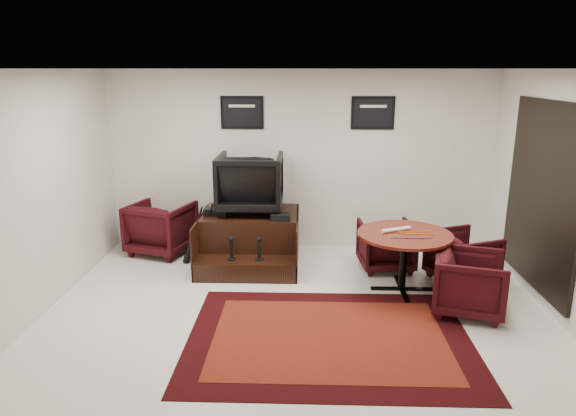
{
  "coord_description": "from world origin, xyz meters",
  "views": [
    {
      "loc": [
        0.07,
        -5.47,
        2.8
      ],
      "look_at": [
        -0.14,
        0.9,
        1.07
      ],
      "focal_mm": 32.0,
      "sensor_mm": 36.0,
      "label": 1
    }
  ],
  "objects_px": {
    "table_chair_back": "(386,243)",
    "table_chair_corner": "(470,280)",
    "meeting_table": "(404,240)",
    "shine_podium": "(250,240)",
    "shine_chair": "(250,180)",
    "table_chair_window": "(463,255)",
    "armchair_side": "(161,225)"
  },
  "relations": [
    {
      "from": "table_chair_back",
      "to": "table_chair_corner",
      "type": "xyz_separation_m",
      "value": [
        0.77,
        -1.38,
        0.02
      ]
    },
    {
      "from": "table_chair_corner",
      "to": "table_chair_back",
      "type": "bearing_deg",
      "value": 44.61
    },
    {
      "from": "shine_podium",
      "to": "table_chair_back",
      "type": "xyz_separation_m",
      "value": [
        1.98,
        -0.21,
        0.04
      ]
    },
    {
      "from": "meeting_table",
      "to": "shine_podium",
      "type": "bearing_deg",
      "value": 154.7
    },
    {
      "from": "armchair_side",
      "to": "meeting_table",
      "type": "height_order",
      "value": "armchair_side"
    },
    {
      "from": "meeting_table",
      "to": "armchair_side",
      "type": "bearing_deg",
      "value": 159.31
    },
    {
      "from": "shine_podium",
      "to": "armchair_side",
      "type": "distance_m",
      "value": 1.47
    },
    {
      "from": "table_chair_back",
      "to": "table_chair_window",
      "type": "height_order",
      "value": "table_chair_window"
    },
    {
      "from": "shine_podium",
      "to": "armchair_side",
      "type": "xyz_separation_m",
      "value": [
        -1.43,
        0.34,
        0.11
      ]
    },
    {
      "from": "armchair_side",
      "to": "meeting_table",
      "type": "relative_size",
      "value": 0.74
    },
    {
      "from": "armchair_side",
      "to": "meeting_table",
      "type": "distance_m",
      "value": 3.76
    },
    {
      "from": "meeting_table",
      "to": "table_chair_window",
      "type": "height_order",
      "value": "meeting_table"
    },
    {
      "from": "armchair_side",
      "to": "shine_podium",
      "type": "bearing_deg",
      "value": -175.73
    },
    {
      "from": "meeting_table",
      "to": "table_chair_window",
      "type": "distance_m",
      "value": 0.97
    },
    {
      "from": "table_chair_back",
      "to": "table_chair_corner",
      "type": "height_order",
      "value": "table_chair_corner"
    },
    {
      "from": "table_chair_back",
      "to": "table_chair_window",
      "type": "bearing_deg",
      "value": 149.38
    },
    {
      "from": "shine_chair",
      "to": "table_chair_corner",
      "type": "relative_size",
      "value": 1.2
    },
    {
      "from": "shine_chair",
      "to": "table_chair_window",
      "type": "height_order",
      "value": "shine_chair"
    },
    {
      "from": "meeting_table",
      "to": "table_chair_window",
      "type": "bearing_deg",
      "value": 20.22
    },
    {
      "from": "table_chair_window",
      "to": "shine_chair",
      "type": "bearing_deg",
      "value": 52.33
    },
    {
      "from": "armchair_side",
      "to": "table_chair_back",
      "type": "xyz_separation_m",
      "value": [
        3.41,
        -0.55,
        -0.07
      ]
    },
    {
      "from": "shine_podium",
      "to": "table_chair_window",
      "type": "distance_m",
      "value": 3.02
    },
    {
      "from": "shine_chair",
      "to": "armchair_side",
      "type": "distance_m",
      "value": 1.64
    },
    {
      "from": "shine_chair",
      "to": "shine_podium",
      "type": "bearing_deg",
      "value": 90.02
    },
    {
      "from": "shine_podium",
      "to": "armchair_side",
      "type": "relative_size",
      "value": 1.66
    },
    {
      "from": "table_chair_back",
      "to": "table_chair_corner",
      "type": "relative_size",
      "value": 0.94
    },
    {
      "from": "shine_chair",
      "to": "meeting_table",
      "type": "height_order",
      "value": "shine_chair"
    },
    {
      "from": "armchair_side",
      "to": "table_chair_back",
      "type": "relative_size",
      "value": 1.18
    },
    {
      "from": "shine_chair",
      "to": "table_chair_window",
      "type": "xyz_separation_m",
      "value": [
        2.94,
        -0.81,
        -0.84
      ]
    },
    {
      "from": "shine_podium",
      "to": "shine_chair",
      "type": "height_order",
      "value": "shine_chair"
    },
    {
      "from": "shine_chair",
      "to": "meeting_table",
      "type": "bearing_deg",
      "value": 151.5
    },
    {
      "from": "meeting_table",
      "to": "table_chair_back",
      "type": "bearing_deg",
      "value": 97.5
    }
  ]
}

